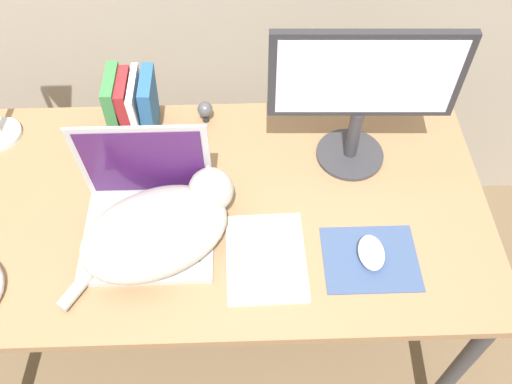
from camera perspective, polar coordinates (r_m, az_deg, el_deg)
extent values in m
cube|color=#93704C|center=(1.47, -4.85, -1.61)|extent=(1.50, 0.77, 0.03)
cylinder|color=#38383D|center=(1.76, 20.33, -17.19)|extent=(0.04, 0.04, 0.73)
cylinder|color=#38383D|center=(2.13, -23.06, -0.57)|extent=(0.04, 0.04, 0.73)
cylinder|color=#38383D|center=(2.06, 15.85, 0.39)|extent=(0.04, 0.04, 0.73)
cube|color=#B7B7BC|center=(1.42, -11.19, -4.53)|extent=(0.33, 0.27, 0.02)
cube|color=#28282D|center=(1.40, -11.31, -4.78)|extent=(0.27, 0.14, 0.00)
cube|color=#B7B7BC|center=(1.37, -11.68, 3.14)|extent=(0.33, 0.03, 0.27)
cube|color=#421956|center=(1.37, -11.70, 2.98)|extent=(0.30, 0.02, 0.24)
ellipsoid|color=#B2ADA3|center=(1.35, -10.58, -4.22)|extent=(0.44, 0.38, 0.13)
sphere|color=#B2ADA3|center=(1.37, -4.76, 0.23)|extent=(0.12, 0.12, 0.12)
cone|color=#B2ADA3|center=(1.36, -5.05, 2.44)|extent=(0.04, 0.04, 0.03)
cone|color=#B2ADA3|center=(1.32, -3.95, 0.55)|extent=(0.04, 0.04, 0.03)
cylinder|color=#B2ADA3|center=(1.38, -17.99, -9.21)|extent=(0.10, 0.14, 0.03)
cylinder|color=#333338|center=(1.58, 9.83, 3.93)|extent=(0.19, 0.19, 0.01)
cylinder|color=#333338|center=(1.52, 10.27, 6.06)|extent=(0.04, 0.04, 0.16)
cube|color=#28282D|center=(1.38, 11.52, 11.95)|extent=(0.48, 0.04, 0.25)
cube|color=silver|center=(1.37, 11.62, 11.62)|extent=(0.44, 0.02, 0.22)
cube|color=#384C75|center=(1.39, 11.94, -6.88)|extent=(0.24, 0.19, 0.00)
ellipsoid|color=silver|center=(1.38, 12.04, -6.25)|extent=(0.07, 0.10, 0.04)
cube|color=#387A42|center=(1.62, -14.59, 8.84)|extent=(0.04, 0.15, 0.20)
cube|color=maroon|center=(1.61, -13.32, 8.77)|extent=(0.04, 0.14, 0.19)
cube|color=white|center=(1.61, -12.30, 8.76)|extent=(0.03, 0.17, 0.18)
cube|color=#285B93|center=(1.60, -11.20, 8.96)|extent=(0.04, 0.14, 0.19)
cube|color=silver|center=(1.36, 1.05, -6.91)|extent=(0.20, 0.26, 0.01)
cylinder|color=#232328|center=(1.66, -5.29, 7.80)|extent=(0.02, 0.02, 0.02)
sphere|color=#4C4C51|center=(1.63, -5.39, 8.67)|extent=(0.05, 0.05, 0.05)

